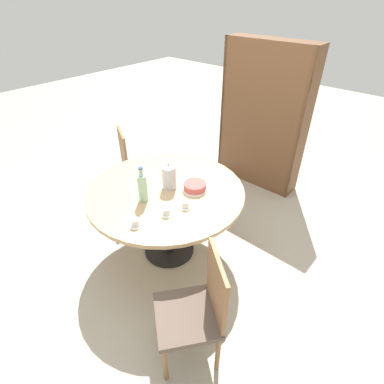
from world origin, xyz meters
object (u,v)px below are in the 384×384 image
Objects in this scene: bookshelf at (261,121)px; cup_b at (136,223)px; cake_main at (195,187)px; cup_a at (186,205)px; chair_b at (136,164)px; chair_a at (197,308)px; coffee_pot at (169,176)px; cup_c at (166,212)px; water_bottle at (143,187)px.

bookshelf reaches higher than cup_b.
cake_main is 1.97× the size of cup_a.
chair_b is 1.38m from cup_a.
chair_b is 1.21m from cake_main.
bookshelf is (-0.94, 2.32, 0.37)m from chair_a.
coffee_pot is (-0.86, 0.63, 0.39)m from chair_a.
bookshelf is 2.25m from cup_b.
cup_a is at bearing 73.42° from cup_c.
coffee_pot is 0.25m from cake_main.
coffee_pot reaches higher than cake_main.
chair_a reaches higher than cup_a.
coffee_pot is 2.17× the size of cup_c.
chair_b is 1.47m from cup_b.
cake_main is 0.66m from cup_b.
water_bottle reaches higher than cup_b.
chair_b is 1.09m from coffee_pot.
cup_b is 1.00× the size of cup_c.
chair_a is at bearing -29.03° from cup_c.
bookshelf reaches higher than coffee_pot.
chair_a reaches higher than cup_c.
coffee_pot is 1.10× the size of cake_main.
cup_c is at bearing -1.76° from water_bottle.
cup_b is (1.12, -0.90, 0.30)m from chair_b.
chair_b reaches higher than cup_c.
cup_c is at bearing 71.89° from cup_b.
water_bottle reaches higher than cup_a.
chair_a is 0.76m from cup_c.
chair_b is 0.52× the size of bookshelf.
coffee_pot is 0.57m from cup_b.
chair_b is at bearing 144.91° from water_bottle.
cup_c is at bearing -81.92° from cake_main.
chair_a is at bearing -35.92° from coffee_pot.
chair_a is 0.81m from cup_a.
cup_c is (0.08, 0.25, 0.00)m from cup_b.
chair_a is 1.05m from cake_main.
cake_main reaches higher than cup_c.
cup_c is (0.06, -0.41, -0.01)m from cake_main.
chair_b is 1.20m from water_bottle.
bookshelf is 15.30× the size of cup_a.
chair_a is 0.52× the size of bookshelf.
bookshelf is (0.87, 1.33, 0.37)m from chair_b.
cup_b is at bearing -107.49° from cup_a.
bookshelf is 15.30× the size of cup_c.
cup_b and cup_c have the same top height.
bookshelf is 1.60m from cake_main.
bookshelf is 1.98m from water_bottle.
cup_b is at bearing -149.91° from chair_a.
bookshelf is 7.05× the size of coffee_pot.
chair_a is 2.87× the size of water_bottle.
cup_c is at bearing 178.82° from chair_b.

